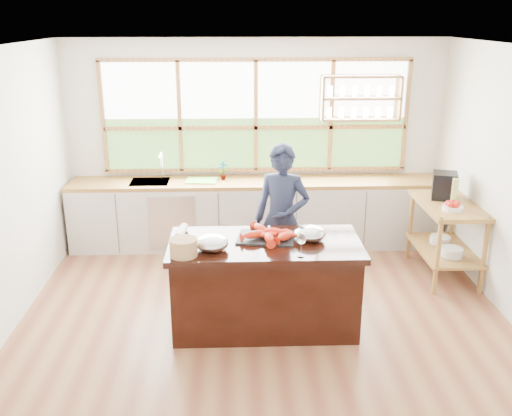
{
  "coord_description": "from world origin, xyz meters",
  "views": [
    {
      "loc": [
        -0.27,
        -5.27,
        2.98
      ],
      "look_at": [
        -0.07,
        0.15,
        1.13
      ],
      "focal_mm": 40.0,
      "sensor_mm": 36.0,
      "label": 1
    }
  ],
  "objects_px": {
    "espresso_machine": "(444,186)",
    "wicker_basket": "(183,247)",
    "cook": "(282,219)",
    "island": "(265,284)"
  },
  "relations": [
    {
      "from": "espresso_machine",
      "to": "wicker_basket",
      "type": "bearing_deg",
      "value": -133.92
    },
    {
      "from": "espresso_machine",
      "to": "wicker_basket",
      "type": "distance_m",
      "value": 3.35
    },
    {
      "from": "cook",
      "to": "wicker_basket",
      "type": "distance_m",
      "value": 1.48
    },
    {
      "from": "island",
      "to": "wicker_basket",
      "type": "relative_size",
      "value": 7.36
    },
    {
      "from": "espresso_machine",
      "to": "wicker_basket",
      "type": "height_order",
      "value": "espresso_machine"
    },
    {
      "from": "cook",
      "to": "espresso_machine",
      "type": "distance_m",
      "value": 2.04
    },
    {
      "from": "cook",
      "to": "wicker_basket",
      "type": "bearing_deg",
      "value": -112.26
    },
    {
      "from": "cook",
      "to": "wicker_basket",
      "type": "relative_size",
      "value": 6.67
    },
    {
      "from": "island",
      "to": "espresso_machine",
      "type": "bearing_deg",
      "value": 30.74
    },
    {
      "from": "wicker_basket",
      "to": "espresso_machine",
      "type": "bearing_deg",
      "value": 28.52
    }
  ]
}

